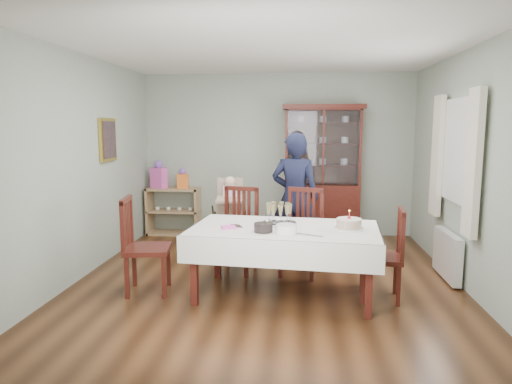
# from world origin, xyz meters

# --- Properties ---
(floor) EXTENTS (5.00, 5.00, 0.00)m
(floor) POSITION_xyz_m (0.00, 0.00, 0.00)
(floor) COLOR #593319
(floor) RESTS_ON ground
(room_shell) EXTENTS (5.00, 5.00, 5.00)m
(room_shell) POSITION_xyz_m (0.00, 0.53, 1.70)
(room_shell) COLOR #9EAA99
(room_shell) RESTS_ON floor
(dining_table) EXTENTS (2.10, 1.33, 0.76)m
(dining_table) POSITION_xyz_m (0.22, -0.42, 0.38)
(dining_table) COLOR #4D1B13
(dining_table) RESTS_ON floor
(china_cabinet) EXTENTS (1.30, 0.48, 2.18)m
(china_cabinet) POSITION_xyz_m (0.75, 2.26, 1.12)
(china_cabinet) COLOR #4D1B13
(china_cabinet) RESTS_ON floor
(sideboard) EXTENTS (0.90, 0.38, 0.80)m
(sideboard) POSITION_xyz_m (-1.75, 2.28, 0.40)
(sideboard) COLOR tan
(sideboard) RESTS_ON floor
(picture_frame) EXTENTS (0.04, 0.48, 0.58)m
(picture_frame) POSITION_xyz_m (-2.22, 0.80, 1.65)
(picture_frame) COLOR gold
(picture_frame) RESTS_ON room_shell
(window) EXTENTS (0.04, 1.02, 1.22)m
(window) POSITION_xyz_m (2.22, 0.30, 1.55)
(window) COLOR white
(window) RESTS_ON room_shell
(curtain_left) EXTENTS (0.07, 0.30, 1.55)m
(curtain_left) POSITION_xyz_m (2.16, -0.32, 1.45)
(curtain_left) COLOR silver
(curtain_left) RESTS_ON room_shell
(curtain_right) EXTENTS (0.07, 0.30, 1.55)m
(curtain_right) POSITION_xyz_m (2.16, 0.92, 1.45)
(curtain_right) COLOR silver
(curtain_right) RESTS_ON room_shell
(radiator) EXTENTS (0.10, 0.80, 0.55)m
(radiator) POSITION_xyz_m (2.16, 0.30, 0.30)
(radiator) COLOR white
(radiator) RESTS_ON floor
(chair_far_left) EXTENTS (0.56, 0.56, 1.06)m
(chair_far_left) POSITION_xyz_m (-0.41, 0.38, 0.31)
(chair_far_left) COLOR #4D1B13
(chair_far_left) RESTS_ON floor
(chair_far_right) EXTENTS (0.59, 0.59, 1.06)m
(chair_far_right) POSITION_xyz_m (0.41, 0.32, 0.32)
(chair_far_right) COLOR #4D1B13
(chair_far_right) RESTS_ON floor
(chair_end_left) EXTENTS (0.54, 0.54, 1.06)m
(chair_end_left) POSITION_xyz_m (-1.30, -0.46, 0.32)
(chair_end_left) COLOR #4D1B13
(chair_end_left) RESTS_ON floor
(chair_end_right) EXTENTS (0.49, 0.49, 0.98)m
(chair_end_right) POSITION_xyz_m (1.26, -0.42, 0.29)
(chair_end_right) COLOR #4D1B13
(chair_end_right) RESTS_ON floor
(woman) EXTENTS (0.70, 0.52, 1.76)m
(woman) POSITION_xyz_m (0.32, 0.91, 0.88)
(woman) COLOR black
(woman) RESTS_ON floor
(high_chair) EXTENTS (0.56, 0.56, 1.13)m
(high_chair) POSITION_xyz_m (-0.60, 1.16, 0.44)
(high_chair) COLOR black
(high_chair) RESTS_ON floor
(champagne_tray) EXTENTS (0.39, 0.39, 0.24)m
(champagne_tray) POSITION_xyz_m (0.15, -0.27, 0.84)
(champagne_tray) COLOR silver
(champagne_tray) RESTS_ON dining_table
(birthday_cake) EXTENTS (0.30, 0.30, 0.21)m
(birthday_cake) POSITION_xyz_m (0.90, -0.46, 0.82)
(birthday_cake) COLOR white
(birthday_cake) RESTS_ON dining_table
(plate_stack_dark) EXTENTS (0.24, 0.24, 0.09)m
(plate_stack_dark) POSITION_xyz_m (0.01, -0.66, 0.81)
(plate_stack_dark) COLOR black
(plate_stack_dark) RESTS_ON dining_table
(plate_stack_white) EXTENTS (0.25, 0.25, 0.09)m
(plate_stack_white) POSITION_xyz_m (0.25, -0.71, 0.81)
(plate_stack_white) COLOR white
(plate_stack_white) RESTS_ON dining_table
(napkin_stack) EXTENTS (0.18, 0.18, 0.02)m
(napkin_stack) POSITION_xyz_m (-0.37, -0.53, 0.77)
(napkin_stack) COLOR #EF58BD
(napkin_stack) RESTS_ON dining_table
(cutlery) EXTENTS (0.18, 0.21, 0.01)m
(cutlery) POSITION_xyz_m (-0.34, -0.44, 0.77)
(cutlery) COLOR silver
(cutlery) RESTS_ON dining_table
(cake_knife) EXTENTS (0.26, 0.13, 0.01)m
(cake_knife) POSITION_xyz_m (0.48, -0.78, 0.77)
(cake_knife) COLOR silver
(cake_knife) RESTS_ON dining_table
(gift_bag_pink) EXTENTS (0.29, 0.25, 0.47)m
(gift_bag_pink) POSITION_xyz_m (-1.98, 2.26, 1.01)
(gift_bag_pink) COLOR #EF58BD
(gift_bag_pink) RESTS_ON sideboard
(gift_bag_orange) EXTENTS (0.20, 0.16, 0.34)m
(gift_bag_orange) POSITION_xyz_m (-1.57, 2.26, 0.95)
(gift_bag_orange) COLOR orange
(gift_bag_orange) RESTS_ON sideboard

